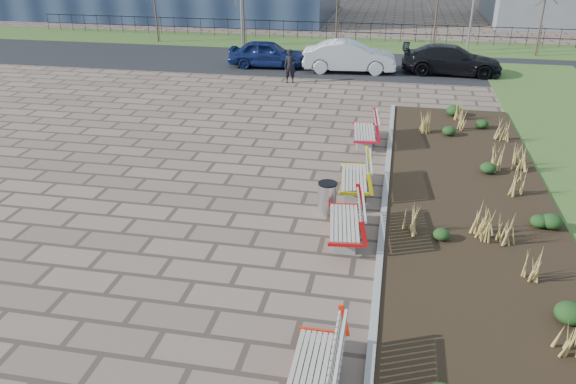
% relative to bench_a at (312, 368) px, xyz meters
% --- Properties ---
extents(ground, '(120.00, 120.00, 0.00)m').
position_rel_bench_a_xyz_m(ground, '(-3.00, 2.66, -0.50)').
color(ground, brown).
rests_on(ground, ground).
extents(planting_bed, '(4.50, 18.00, 0.10)m').
position_rel_bench_a_xyz_m(planting_bed, '(3.25, 7.66, -0.45)').
color(planting_bed, black).
rests_on(planting_bed, ground).
extents(planting_curb, '(0.16, 18.00, 0.15)m').
position_rel_bench_a_xyz_m(planting_curb, '(0.92, 7.66, -0.42)').
color(planting_curb, gray).
rests_on(planting_curb, ground).
extents(grass_verge_far, '(80.00, 5.00, 0.04)m').
position_rel_bench_a_xyz_m(grass_verge_far, '(-3.00, 30.66, -0.48)').
color(grass_verge_far, '#33511E').
rests_on(grass_verge_far, ground).
extents(road, '(80.00, 7.00, 0.02)m').
position_rel_bench_a_xyz_m(road, '(-3.00, 24.66, -0.49)').
color(road, black).
rests_on(road, ground).
extents(bench_a, '(0.90, 2.10, 1.00)m').
position_rel_bench_a_xyz_m(bench_a, '(0.00, 0.00, 0.00)').
color(bench_a, red).
rests_on(bench_a, ground).
extents(bench_b, '(1.14, 2.19, 1.00)m').
position_rel_bench_a_xyz_m(bench_b, '(0.00, 5.14, 0.00)').
color(bench_b, red).
rests_on(bench_b, ground).
extents(bench_c, '(1.08, 2.17, 1.00)m').
position_rel_bench_a_xyz_m(bench_c, '(0.00, 7.92, 0.00)').
color(bench_c, '#FFEC0D').
rests_on(bench_c, ground).
extents(bench_d, '(1.11, 2.18, 1.00)m').
position_rel_bench_a_xyz_m(bench_d, '(0.00, 12.03, 0.00)').
color(bench_d, red).
rests_on(bench_d, ground).
extents(litter_bin, '(0.49, 0.49, 0.85)m').
position_rel_bench_a_xyz_m(litter_bin, '(-0.59, 6.48, -0.07)').
color(litter_bin, '#B2B2B7').
rests_on(litter_bin, ground).
extents(pedestrian, '(0.65, 0.48, 1.63)m').
position_rel_bench_a_xyz_m(pedestrian, '(-4.22, 20.12, 0.32)').
color(pedestrian, black).
rests_on(pedestrian, ground).
extents(car_blue, '(4.32, 1.94, 1.44)m').
position_rel_bench_a_xyz_m(car_blue, '(-6.09, 23.23, 0.24)').
color(car_blue, '#121D4E').
rests_on(car_blue, road).
extents(car_silver, '(4.98, 2.07, 1.60)m').
position_rel_bench_a_xyz_m(car_silver, '(-1.58, 22.95, 0.32)').
color(car_silver, '#B2B5BA').
rests_on(car_silver, road).
extents(car_black, '(5.16, 2.23, 1.48)m').
position_rel_bench_a_xyz_m(car_black, '(3.69, 23.47, 0.26)').
color(car_black, black).
rests_on(car_black, road).
extents(tree_a, '(1.40, 1.40, 4.00)m').
position_rel_bench_a_xyz_m(tree_a, '(-15.00, 29.16, 1.54)').
color(tree_a, '#4C3D2D').
rests_on(tree_a, grass_verge_far).
extents(tree_b, '(1.40, 1.40, 4.00)m').
position_rel_bench_a_xyz_m(tree_b, '(-9.00, 29.16, 1.54)').
color(tree_b, '#4C3D2D').
rests_on(tree_b, grass_verge_far).
extents(tree_c, '(1.40, 1.40, 4.00)m').
position_rel_bench_a_xyz_m(tree_c, '(-3.00, 29.16, 1.54)').
color(tree_c, '#4C3D2D').
rests_on(tree_c, grass_verge_far).
extents(tree_d, '(1.40, 1.40, 4.00)m').
position_rel_bench_a_xyz_m(tree_d, '(3.00, 29.16, 1.54)').
color(tree_d, '#4C3D2D').
rests_on(tree_d, grass_verge_far).
extents(tree_e, '(1.40, 1.40, 4.00)m').
position_rel_bench_a_xyz_m(tree_e, '(9.00, 29.16, 1.54)').
color(tree_e, '#4C3D2D').
rests_on(tree_e, grass_verge_far).
extents(lamp_east, '(0.24, 0.60, 6.00)m').
position_rel_bench_a_xyz_m(lamp_east, '(5.00, 28.66, 2.54)').
color(lamp_east, gray).
rests_on(lamp_east, grass_verge_far).
extents(railing_fence, '(44.00, 0.10, 1.20)m').
position_rel_bench_a_xyz_m(railing_fence, '(-3.00, 32.16, 0.14)').
color(railing_fence, black).
rests_on(railing_fence, grass_verge_far).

